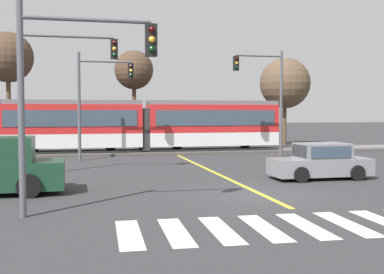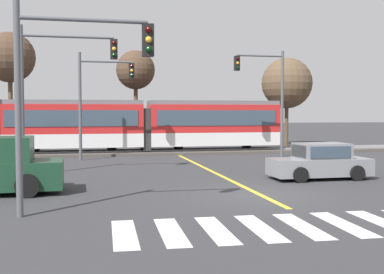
# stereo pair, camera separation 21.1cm
# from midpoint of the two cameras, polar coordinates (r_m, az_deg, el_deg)

# --- Properties ---
(ground_plane) EXTENTS (200.00, 200.00, 0.00)m
(ground_plane) POSITION_cam_midpoint_polar(r_m,az_deg,el_deg) (16.81, 8.44, -6.79)
(ground_plane) COLOR #333335
(track_bed) EXTENTS (120.00, 4.00, 0.18)m
(track_bed) POSITION_cam_midpoint_polar(r_m,az_deg,el_deg) (33.24, -1.97, -1.75)
(track_bed) COLOR #4C4742
(track_bed) RESTS_ON ground
(rail_near) EXTENTS (120.00, 0.08, 0.10)m
(rail_near) POSITION_cam_midpoint_polar(r_m,az_deg,el_deg) (32.52, -1.74, -1.60)
(rail_near) COLOR #939399
(rail_near) RESTS_ON track_bed
(rail_far) EXTENTS (120.00, 0.08, 0.10)m
(rail_far) POSITION_cam_midpoint_polar(r_m,az_deg,el_deg) (33.93, -2.18, -1.41)
(rail_far) COLOR #939399
(rail_far) RESTS_ON track_bed
(light_rail_tram) EXTENTS (18.50, 2.64, 3.43)m
(light_rail_tram) POSITION_cam_midpoint_polar(r_m,az_deg,el_deg) (32.84, -5.37, 1.61)
(light_rail_tram) COLOR silver
(light_rail_tram) RESTS_ON track_bed
(crosswalk_stripe_0) EXTENTS (0.64, 2.82, 0.01)m
(crosswalk_stripe_0) POSITION_cam_midpoint_polar(r_m,az_deg,el_deg) (11.54, -7.48, -11.31)
(crosswalk_stripe_0) COLOR silver
(crosswalk_stripe_0) RESTS_ON ground
(crosswalk_stripe_1) EXTENTS (0.64, 2.82, 0.01)m
(crosswalk_stripe_1) POSITION_cam_midpoint_polar(r_m,az_deg,el_deg) (11.65, -1.97, -11.15)
(crosswalk_stripe_1) COLOR silver
(crosswalk_stripe_1) RESTS_ON ground
(crosswalk_stripe_2) EXTENTS (0.64, 2.82, 0.01)m
(crosswalk_stripe_2) POSITION_cam_midpoint_polar(r_m,az_deg,el_deg) (11.85, 3.40, -10.91)
(crosswalk_stripe_2) COLOR silver
(crosswalk_stripe_2) RESTS_ON ground
(crosswalk_stripe_3) EXTENTS (0.64, 2.82, 0.01)m
(crosswalk_stripe_3) POSITION_cam_midpoint_polar(r_m,az_deg,el_deg) (12.15, 8.53, -10.58)
(crosswalk_stripe_3) COLOR silver
(crosswalk_stripe_3) RESTS_ON ground
(crosswalk_stripe_4) EXTENTS (0.64, 2.82, 0.01)m
(crosswalk_stripe_4) POSITION_cam_midpoint_polar(r_m,az_deg,el_deg) (12.55, 13.36, -10.20)
(crosswalk_stripe_4) COLOR silver
(crosswalk_stripe_4) RESTS_ON ground
(crosswalk_stripe_5) EXTENTS (0.64, 2.82, 0.01)m
(crosswalk_stripe_5) POSITION_cam_midpoint_polar(r_m,az_deg,el_deg) (13.02, 17.86, -9.78)
(crosswalk_stripe_5) COLOR silver
(crosswalk_stripe_5) RESTS_ON ground
(crosswalk_stripe_6) EXTENTS (0.64, 2.82, 0.01)m
(crosswalk_stripe_6) POSITION_cam_midpoint_polar(r_m,az_deg,el_deg) (13.57, 22.01, -9.34)
(crosswalk_stripe_6) COLOR silver
(crosswalk_stripe_6) RESTS_ON ground
(lane_centre_line) EXTENTS (0.20, 17.61, 0.01)m
(lane_centre_line) POSITION_cam_midpoint_polar(r_m,az_deg,el_deg) (22.75, 2.85, -4.18)
(lane_centre_line) COLOR gold
(lane_centre_line) RESTS_ON ground
(sedan_crossing) EXTENTS (4.21, 1.94, 1.52)m
(sedan_crossing) POSITION_cam_midpoint_polar(r_m,az_deg,el_deg) (21.14, 15.17, -2.93)
(sedan_crossing) COLOR gray
(sedan_crossing) RESTS_ON ground
(traffic_light_near_left) EXTENTS (3.75, 0.38, 5.91)m
(traffic_light_near_left) POSITION_cam_midpoint_polar(r_m,az_deg,el_deg) (13.60, -14.22, 7.17)
(traffic_light_near_left) COLOR #515459
(traffic_light_near_left) RESTS_ON ground
(traffic_light_far_left) EXTENTS (3.25, 0.38, 6.30)m
(traffic_light_far_left) POSITION_cam_midpoint_polar(r_m,az_deg,el_deg) (28.80, -10.86, 5.42)
(traffic_light_far_left) COLOR #515459
(traffic_light_far_left) RESTS_ON ground
(traffic_light_far_right) EXTENTS (3.25, 0.38, 6.66)m
(traffic_light_far_right) POSITION_cam_midpoint_polar(r_m,az_deg,el_deg) (30.64, 9.11, 5.84)
(traffic_light_far_right) COLOR #515459
(traffic_light_far_right) RESTS_ON ground
(traffic_light_mid_left) EXTENTS (4.25, 0.38, 6.64)m
(traffic_light_mid_left) POSITION_cam_midpoint_polar(r_m,az_deg,el_deg) (22.26, -15.77, 6.86)
(traffic_light_mid_left) COLOR #515459
(traffic_light_mid_left) RESTS_ON ground
(bare_tree_far_west) EXTENTS (3.58, 3.58, 8.50)m
(bare_tree_far_west) POSITION_cam_midpoint_polar(r_m,az_deg,el_deg) (36.86, -20.64, 8.76)
(bare_tree_far_west) COLOR brown
(bare_tree_far_west) RESTS_ON ground
(bare_tree_west) EXTENTS (3.02, 3.02, 7.60)m
(bare_tree_west) POSITION_cam_midpoint_polar(r_m,az_deg,el_deg) (37.92, -6.54, 7.80)
(bare_tree_west) COLOR brown
(bare_tree_west) RESTS_ON ground
(bare_tree_east) EXTENTS (4.19, 4.19, 7.31)m
(bare_tree_east) POSITION_cam_midpoint_polar(r_m,az_deg,el_deg) (40.93, 11.32, 6.25)
(bare_tree_east) COLOR brown
(bare_tree_east) RESTS_ON ground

